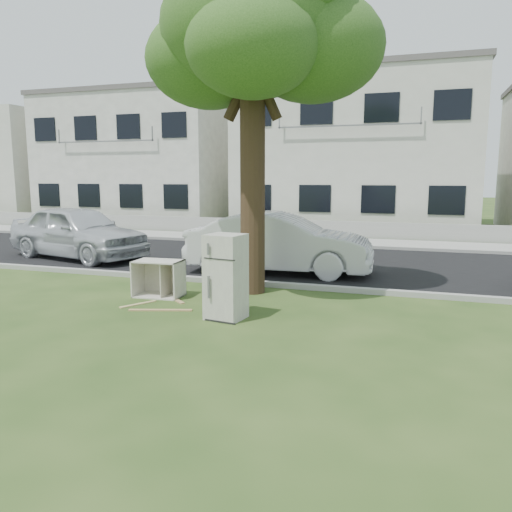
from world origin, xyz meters
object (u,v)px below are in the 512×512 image
(cabinet, at_px, (159,278))
(car_left, at_px, (78,232))
(fridge, at_px, (226,277))
(car_center, at_px, (279,243))

(cabinet, xyz_separation_m, car_left, (-4.95, 3.79, 0.45))
(fridge, bearing_deg, cabinet, 159.35)
(car_center, bearing_deg, cabinet, 148.75)
(car_center, height_order, car_left, car_left)
(fridge, xyz_separation_m, car_left, (-6.96, 4.93, 0.07))
(car_left, bearing_deg, fridge, -110.60)
(fridge, distance_m, car_center, 4.50)
(fridge, height_order, car_center, car_center)
(fridge, distance_m, car_left, 8.52)
(car_left, bearing_deg, car_center, -78.96)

